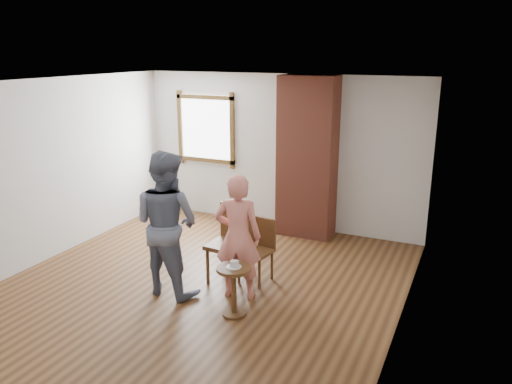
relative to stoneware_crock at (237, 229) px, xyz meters
The scene contains 12 objects.
ground 1.72m from the stoneware_crock, 80.88° to the right, with size 5.50×5.50×0.00m, color brown.
room_shell 1.94m from the stoneware_crock, 78.78° to the right, with size 5.04×5.52×2.62m.
brick_chimney 1.61m from the stoneware_crock, 43.00° to the left, with size 0.90×0.50×2.60m, color #9A4936.
stoneware_crock is the anchor object (origin of this frame).
dark_pot 0.74m from the stoneware_crock, 79.98° to the left, with size 0.16×0.16×0.16m, color black.
dining_chair_left 1.39m from the stoneware_crock, 66.54° to the right, with size 0.51×0.51×1.02m.
dining_chair_right 1.42m from the stoneware_crock, 51.62° to the right, with size 0.44×0.44×0.84m.
side_table 2.30m from the stoneware_crock, 64.17° to the right, with size 0.40×0.40×0.60m.
cake_plate 2.32m from the stoneware_crock, 64.17° to the right, with size 0.18×0.18×0.01m, color white.
cake_slice 2.33m from the stoneware_crock, 63.95° to the right, with size 0.08×0.07×0.06m, color white.
man 2.00m from the stoneware_crock, 90.76° to the right, with size 0.89×0.69×1.83m, color #151D3A.
person_pink 1.92m from the stoneware_crock, 62.76° to the right, with size 0.57×0.38×1.57m, color #EB8375.
Camera 1 is at (3.13, -5.00, 2.99)m, focal length 35.00 mm.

